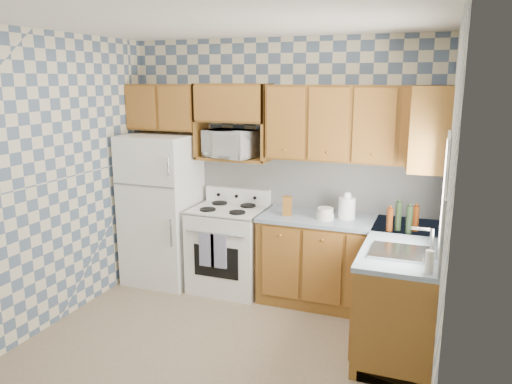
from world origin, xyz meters
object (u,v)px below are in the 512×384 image
stove_body (229,249)px  microwave (230,144)px  electric_kettle (347,208)px  refrigerator (162,209)px

stove_body → microwave: microwave is taller
electric_kettle → microwave: bearing=176.2°
refrigerator → microwave: size_ratio=3.14×
refrigerator → stove_body: (0.80, 0.03, -0.39)m
refrigerator → electric_kettle: (2.07, 0.07, 0.19)m
electric_kettle → refrigerator: bearing=-178.1°
refrigerator → microwave: microwave is taller
microwave → electric_kettle: size_ratio=2.54×
stove_body → electric_kettle: size_ratio=4.28×
microwave → electric_kettle: microwave is taller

